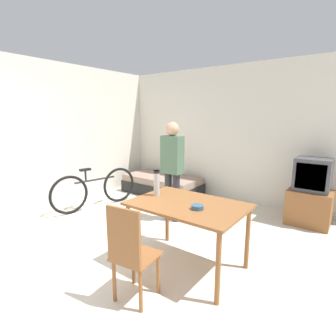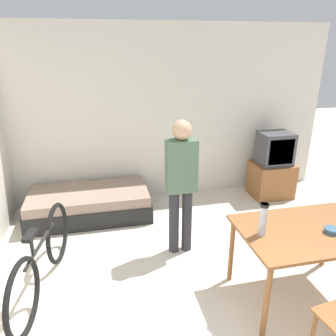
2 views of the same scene
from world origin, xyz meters
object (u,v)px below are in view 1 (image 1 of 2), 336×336
Objects in this scene: tv at (310,195)px; person_standing at (172,165)px; daybed at (162,185)px; wooden_chair at (130,251)px; thermos_flask at (157,182)px; bicycle at (96,189)px; dining_table at (188,211)px; mate_bowl at (197,207)px.

tv is 2.26m from person_standing.
wooden_chair is at bearing -56.57° from daybed.
person_standing reaches higher than thermos_flask.
person_standing is at bearing -147.57° from tv.
bicycle is (-3.39, -1.56, -0.12)m from tv.
thermos_flask reaches higher than wooden_chair.
bicycle is at bearing 165.41° from dining_table.
bicycle is (-2.39, 1.47, -0.16)m from wooden_chair.
bicycle is at bearing -106.76° from daybed.
mate_bowl is (2.66, -0.74, 0.43)m from bicycle.
wooden_chair reaches higher than bicycle.
dining_table is at bearing 151.72° from mate_bowl.
mate_bowl reaches higher than dining_table.
mate_bowl is (0.27, 0.73, 0.26)m from wooden_chair.
daybed is 3.19m from mate_bowl.
daybed is 1.02× the size of bicycle.
mate_bowl is at bearing -9.99° from thermos_flask.
tv reaches higher than mate_bowl.
person_standing is at bearing 13.68° from bicycle.
bicycle is at bearing -155.35° from tv.
person_standing reaches higher than mate_bowl.
mate_bowl is (0.64, -0.11, -0.15)m from thermos_flask.
daybed is 1.07× the size of person_standing.
daybed is 3.55m from wooden_chair.
thermos_flask reaches higher than mate_bowl.
wooden_chair is at bearing -110.14° from mate_bowl.
person_standing is at bearing 115.14° from wooden_chair.
mate_bowl is (-0.73, -2.30, 0.31)m from tv.
dining_table reaches higher than daybed.
person_standing is 5.21× the size of thermos_flask.
bicycle is 1.04× the size of person_standing.
bicycle reaches higher than dining_table.
person_standing reaches higher than daybed.
wooden_chair is at bearing -64.86° from person_standing.
dining_table is at bearing -46.22° from daybed.
tv is 1.12× the size of wooden_chair.
daybed is at bearing 134.37° from person_standing.
person_standing reaches higher than bicycle.
bicycle is 1.68m from person_standing.
bicycle is (-0.44, -1.48, 0.16)m from daybed.
thermos_flask is at bearing -122.12° from tv.
tv is at bearing 71.78° from wooden_chair.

